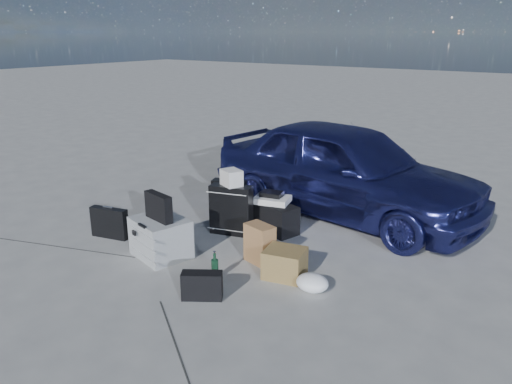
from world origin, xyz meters
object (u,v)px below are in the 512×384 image
Objects in this scene: pelican_case at (161,237)px; suitcase_left at (229,201)px; duffel_bag at (272,216)px; briefcase at (110,223)px; green_bottle at (215,266)px; cardboard_box at (285,263)px; suitcase_right at (231,210)px; car at (345,169)px.

pelican_case is 1.06× the size of suitcase_left.
pelican_case is 0.83× the size of duffel_bag.
briefcase is 0.67× the size of duffel_bag.
green_bottle is (0.25, -1.41, -0.03)m from duffel_bag.
cardboard_box is (2.25, 0.34, -0.04)m from briefcase.
briefcase is at bearing -156.16° from suitcase_right.
pelican_case is 0.98m from suitcase_right.
suitcase_left is at bearing 122.61° from green_bottle.
suitcase_right is at bearing 152.37° from cardboard_box.
briefcase is (-1.93, -2.34, -0.44)m from car.
car reaches higher than duffel_bag.
briefcase is 1.50m from suitcase_left.
car is 1.22m from duffel_bag.
suitcase_left reaches higher than cardboard_box.
suitcase_right is 1.29m from cardboard_box.
briefcase is at bearing 148.07° from car.
suitcase_left is at bearing 41.93° from briefcase.
cardboard_box is at bearing -4.71° from briefcase.
briefcase is at bearing -143.13° from suitcase_left.
pelican_case is at bearing -14.50° from briefcase.
suitcase_right reaches higher than duffel_bag.
car is 2.62m from pelican_case.
duffel_bag is (-0.48, -1.03, -0.45)m from car.
cardboard_box is at bearing -50.89° from suitcase_left.
suitcase_left reaches higher than pelican_case.
briefcase is 1.96m from duffel_bag.
cardboard_box is (1.39, -0.89, -0.13)m from suitcase_left.
duffel_bag is (0.60, 0.08, -0.10)m from suitcase_left.
briefcase is 0.78× the size of suitcase_right.
briefcase is 1.67× the size of green_bottle.
car is 6.25× the size of pelican_case.
green_bottle is at bearing -16.79° from briefcase.
duffel_bag is (1.45, 1.31, -0.01)m from briefcase.
briefcase reaches higher than cardboard_box.
pelican_case is 1.42m from cardboard_box.
suitcase_right is (-0.81, -1.41, -0.32)m from car.
car reaches higher than briefcase.
green_bottle is at bearing -75.72° from suitcase_left.
car is 5.21× the size of duffel_bag.
car is at bearing 27.62° from suitcase_left.
briefcase is 2.27m from cardboard_box.
suitcase_left reaches higher than duffel_bag.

